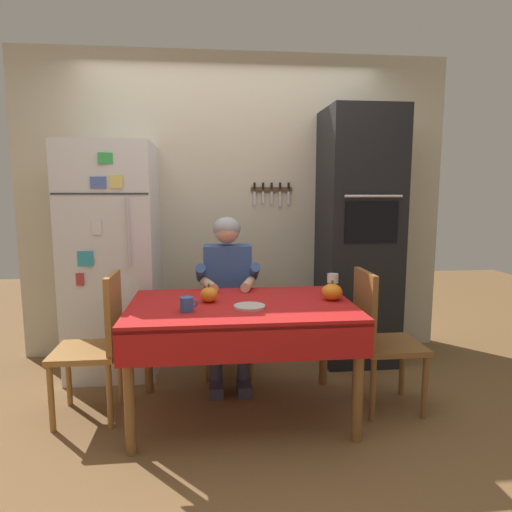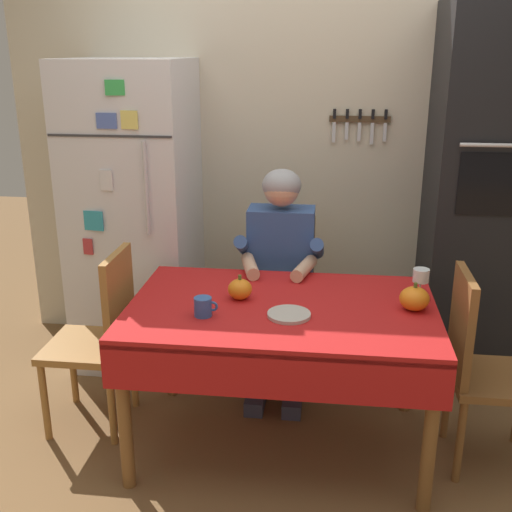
{
  "view_description": "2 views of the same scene",
  "coord_description": "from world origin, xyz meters",
  "px_view_note": "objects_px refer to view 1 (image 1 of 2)",
  "views": [
    {
      "loc": [
        -0.2,
        -2.67,
        1.44
      ],
      "look_at": [
        0.11,
        0.23,
        1.02
      ],
      "focal_mm": 31.77,
      "sensor_mm": 36.0,
      "label": 1
    },
    {
      "loc": [
        0.2,
        -2.51,
        1.85
      ],
      "look_at": [
        -0.13,
        0.2,
        0.94
      ],
      "focal_mm": 43.65,
      "sensor_mm": 36.0,
      "label": 2
    }
  ],
  "objects_px": {
    "chair_behind_person": "(227,308)",
    "pumpkin_medium": "(209,295)",
    "dining_table": "(242,317)",
    "chair_right_side": "(379,334)",
    "seated_person": "(228,285)",
    "coffee_mug": "(187,304)",
    "refrigerator": "(113,260)",
    "wall_oven": "(358,238)",
    "pumpkin_large": "(332,292)",
    "wine_glass": "(333,280)",
    "chair_left_side": "(99,339)",
    "serving_tray": "(249,307)"
  },
  "relations": [
    {
      "from": "chair_left_side",
      "to": "pumpkin_medium",
      "type": "bearing_deg",
      "value": -2.02
    },
    {
      "from": "pumpkin_medium",
      "to": "serving_tray",
      "type": "xyz_separation_m",
      "value": [
        0.24,
        -0.17,
        -0.04
      ]
    },
    {
      "from": "dining_table",
      "to": "seated_person",
      "type": "height_order",
      "value": "seated_person"
    },
    {
      "from": "refrigerator",
      "to": "wall_oven",
      "type": "xyz_separation_m",
      "value": [
        2.0,
        0.04,
        0.15
      ]
    },
    {
      "from": "chair_right_side",
      "to": "pumpkin_medium",
      "type": "xyz_separation_m",
      "value": [
        -1.1,
        0.06,
        0.28
      ]
    },
    {
      "from": "chair_right_side",
      "to": "chair_behind_person",
      "type": "bearing_deg",
      "value": 140.93
    },
    {
      "from": "pumpkin_large",
      "to": "refrigerator",
      "type": "bearing_deg",
      "value": 151.37
    },
    {
      "from": "dining_table",
      "to": "chair_right_side",
      "type": "distance_m",
      "value": 0.91
    },
    {
      "from": "wall_oven",
      "to": "coffee_mug",
      "type": "height_order",
      "value": "wall_oven"
    },
    {
      "from": "dining_table",
      "to": "seated_person",
      "type": "distance_m",
      "value": 0.61
    },
    {
      "from": "wall_oven",
      "to": "dining_table",
      "type": "relative_size",
      "value": 1.5
    },
    {
      "from": "chair_right_side",
      "to": "pumpkin_medium",
      "type": "relative_size",
      "value": 7.85
    },
    {
      "from": "refrigerator",
      "to": "seated_person",
      "type": "bearing_deg",
      "value": -17.42
    },
    {
      "from": "wall_oven",
      "to": "wine_glass",
      "type": "bearing_deg",
      "value": -119.36
    },
    {
      "from": "wall_oven",
      "to": "dining_table",
      "type": "height_order",
      "value": "wall_oven"
    },
    {
      "from": "seated_person",
      "to": "coffee_mug",
      "type": "distance_m",
      "value": 0.79
    },
    {
      "from": "refrigerator",
      "to": "chair_right_side",
      "type": "relative_size",
      "value": 1.94
    },
    {
      "from": "chair_left_side",
      "to": "coffee_mug",
      "type": "xyz_separation_m",
      "value": [
        0.57,
        -0.24,
        0.27
      ]
    },
    {
      "from": "coffee_mug",
      "to": "wall_oven",
      "type": "bearing_deg",
      "value": 37.55
    },
    {
      "from": "wall_oven",
      "to": "coffee_mug",
      "type": "relative_size",
      "value": 19.89
    },
    {
      "from": "coffee_mug",
      "to": "pumpkin_medium",
      "type": "xyz_separation_m",
      "value": [
        0.13,
        0.21,
        0.01
      ]
    },
    {
      "from": "chair_right_side",
      "to": "pumpkin_large",
      "type": "height_order",
      "value": "chair_right_side"
    },
    {
      "from": "dining_table",
      "to": "chair_left_side",
      "type": "xyz_separation_m",
      "value": [
        -0.9,
        0.1,
        -0.14
      ]
    },
    {
      "from": "chair_behind_person",
      "to": "chair_right_side",
      "type": "distance_m",
      "value": 1.24
    },
    {
      "from": "wall_oven",
      "to": "serving_tray",
      "type": "distance_m",
      "value": 1.47
    },
    {
      "from": "pumpkin_medium",
      "to": "serving_tray",
      "type": "bearing_deg",
      "value": -35.28
    },
    {
      "from": "dining_table",
      "to": "coffee_mug",
      "type": "height_order",
      "value": "coffee_mug"
    },
    {
      "from": "chair_behind_person",
      "to": "pumpkin_medium",
      "type": "distance_m",
      "value": 0.78
    },
    {
      "from": "wine_glass",
      "to": "pumpkin_medium",
      "type": "bearing_deg",
      "value": -172.85
    },
    {
      "from": "dining_table",
      "to": "coffee_mug",
      "type": "xyz_separation_m",
      "value": [
        -0.33,
        -0.14,
        0.13
      ]
    },
    {
      "from": "dining_table",
      "to": "chair_left_side",
      "type": "bearing_deg",
      "value": 173.79
    },
    {
      "from": "pumpkin_medium",
      "to": "pumpkin_large",
      "type": "bearing_deg",
      "value": -2.22
    },
    {
      "from": "dining_table",
      "to": "pumpkin_medium",
      "type": "height_order",
      "value": "pumpkin_medium"
    },
    {
      "from": "coffee_mug",
      "to": "wine_glass",
      "type": "distance_m",
      "value": 1.01
    },
    {
      "from": "pumpkin_large",
      "to": "pumpkin_medium",
      "type": "height_order",
      "value": "pumpkin_large"
    },
    {
      "from": "chair_behind_person",
      "to": "chair_left_side",
      "type": "relative_size",
      "value": 1.0
    },
    {
      "from": "chair_right_side",
      "to": "serving_tray",
      "type": "bearing_deg",
      "value": -172.68
    },
    {
      "from": "chair_behind_person",
      "to": "pumpkin_medium",
      "type": "height_order",
      "value": "chair_behind_person"
    },
    {
      "from": "dining_table",
      "to": "coffee_mug",
      "type": "relative_size",
      "value": 13.26
    },
    {
      "from": "chair_right_side",
      "to": "pumpkin_large",
      "type": "bearing_deg",
      "value": 174.48
    },
    {
      "from": "chair_behind_person",
      "to": "serving_tray",
      "type": "xyz_separation_m",
      "value": [
        0.1,
        -0.89,
        0.24
      ]
    },
    {
      "from": "coffee_mug",
      "to": "pumpkin_large",
      "type": "distance_m",
      "value": 0.94
    },
    {
      "from": "wall_oven",
      "to": "refrigerator",
      "type": "bearing_deg",
      "value": -178.86
    },
    {
      "from": "chair_right_side",
      "to": "pumpkin_large",
      "type": "relative_size",
      "value": 7.0
    },
    {
      "from": "wine_glass",
      "to": "refrigerator",
      "type": "bearing_deg",
      "value": 155.94
    },
    {
      "from": "refrigerator",
      "to": "seated_person",
      "type": "height_order",
      "value": "refrigerator"
    },
    {
      "from": "pumpkin_large",
      "to": "pumpkin_medium",
      "type": "distance_m",
      "value": 0.79
    },
    {
      "from": "chair_behind_person",
      "to": "wine_glass",
      "type": "xyz_separation_m",
      "value": [
        0.69,
        -0.62,
        0.34
      ]
    },
    {
      "from": "refrigerator",
      "to": "chair_left_side",
      "type": "relative_size",
      "value": 1.94
    },
    {
      "from": "chair_right_side",
      "to": "pumpkin_medium",
      "type": "distance_m",
      "value": 1.14
    }
  ]
}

